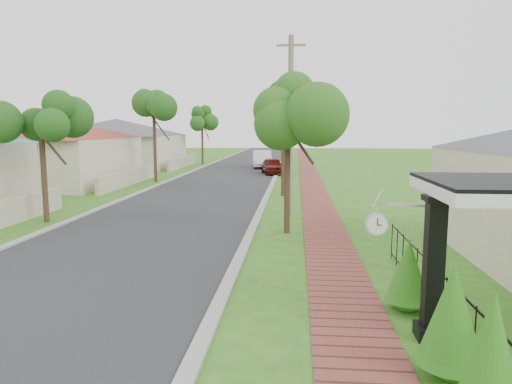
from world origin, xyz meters
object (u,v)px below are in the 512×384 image
at_px(utility_pole, 290,125).
at_px(parked_car_white, 262,159).
at_px(porch_post, 433,276).
at_px(station_clock, 379,223).
at_px(parked_car_red, 273,166).
at_px(near_tree, 288,111).

bearing_deg(utility_pole, parked_car_white, 97.12).
bearing_deg(utility_pole, porch_post, -77.31).
xyz_separation_m(utility_pole, station_clock, (1.75, -11.19, -1.81)).
height_order(porch_post, utility_pole, utility_pole).
distance_m(parked_car_red, utility_pole, 17.79).
xyz_separation_m(porch_post, near_tree, (-2.65, 7.95, 3.10)).
height_order(parked_car_white, near_tree, near_tree).
bearing_deg(porch_post, near_tree, 108.42).
xyz_separation_m(parked_car_white, utility_pole, (2.94, -23.53, 2.96)).
distance_m(near_tree, station_clock, 8.08).
distance_m(near_tree, utility_pole, 3.67).
relative_size(porch_post, utility_pole, 0.34).
bearing_deg(near_tree, porch_post, -71.58).
bearing_deg(station_clock, porch_post, -24.98).
bearing_deg(station_clock, parked_car_red, 96.72).
relative_size(porch_post, near_tree, 0.48).
bearing_deg(parked_car_red, parked_car_white, 90.48).
relative_size(parked_car_red, station_clock, 3.63).
height_order(porch_post, parked_car_white, porch_post).
bearing_deg(parked_car_red, utility_pole, -96.38).
bearing_deg(parked_car_white, porch_post, -86.02).
height_order(parked_car_white, utility_pole, utility_pole).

